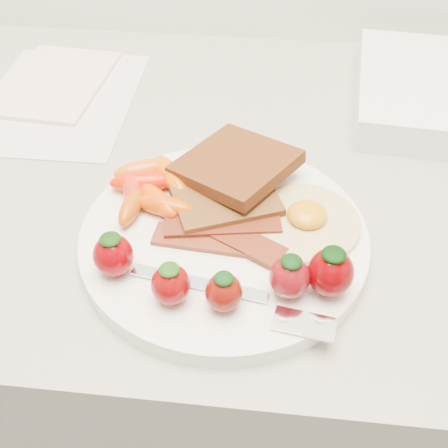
# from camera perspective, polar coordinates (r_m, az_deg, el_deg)

# --- Properties ---
(counter) EXTENTS (2.00, 0.60, 0.90)m
(counter) POSITION_cam_1_polar(r_m,az_deg,el_deg) (0.98, -0.14, -14.69)
(counter) COLOR gray
(counter) RESTS_ON ground
(plate) EXTENTS (0.27, 0.27, 0.02)m
(plate) POSITION_cam_1_polar(r_m,az_deg,el_deg) (0.53, 0.00, -1.47)
(plate) COLOR white
(plate) RESTS_ON counter
(toast_lower) EXTENTS (0.13, 0.13, 0.01)m
(toast_lower) POSITION_cam_1_polar(r_m,az_deg,el_deg) (0.55, -0.22, 3.24)
(toast_lower) COLOR #422C0E
(toast_lower) RESTS_ON plate
(toast_upper) EXTENTS (0.14, 0.14, 0.02)m
(toast_upper) POSITION_cam_1_polar(r_m,az_deg,el_deg) (0.57, 1.21, 6.05)
(toast_upper) COLOR #3A1305
(toast_upper) RESTS_ON toast_lower
(fried_egg) EXTENTS (0.11, 0.11, 0.02)m
(fried_egg) POSITION_cam_1_polar(r_m,az_deg,el_deg) (0.53, 8.23, 0.40)
(fried_egg) COLOR beige
(fried_egg) RESTS_ON plate
(bacon_strips) EXTENTS (0.13, 0.08, 0.01)m
(bacon_strips) POSITION_cam_1_polar(r_m,az_deg,el_deg) (0.52, -0.24, -0.95)
(bacon_strips) COLOR #4E180A
(bacon_strips) RESTS_ON plate
(baby_carrots) EXTENTS (0.10, 0.11, 0.02)m
(baby_carrots) POSITION_cam_1_polar(r_m,az_deg,el_deg) (0.56, -7.49, 3.67)
(baby_carrots) COLOR red
(baby_carrots) RESTS_ON plate
(strawberries) EXTENTS (0.22, 0.06, 0.05)m
(strawberries) POSITION_cam_1_polar(r_m,az_deg,el_deg) (0.46, 1.04, -5.11)
(strawberries) COLOR #770006
(strawberries) RESTS_ON plate
(fork) EXTENTS (0.18, 0.06, 0.00)m
(fork) POSITION_cam_1_polar(r_m,az_deg,el_deg) (0.47, 2.17, -7.81)
(fork) COLOR silver
(fork) RESTS_ON plate
(paper_sheet) EXTENTS (0.19, 0.25, 0.00)m
(paper_sheet) POSITION_cam_1_polar(r_m,az_deg,el_deg) (0.77, -16.37, 12.01)
(paper_sheet) COLOR silver
(paper_sheet) RESTS_ON counter
(notepad) EXTENTS (0.14, 0.19, 0.01)m
(notepad) POSITION_cam_1_polar(r_m,az_deg,el_deg) (0.80, -16.76, 13.60)
(notepad) COLOR #F4CFCF
(notepad) RESTS_ON paper_sheet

